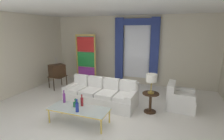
{
  "coord_description": "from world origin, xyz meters",
  "views": [
    {
      "loc": [
        1.91,
        -4.55,
        2.38
      ],
      "look_at": [
        -0.08,
        0.9,
        1.05
      ],
      "focal_mm": 28.02,
      "sensor_mm": 36.0,
      "label": 1
    }
  ],
  "objects_px": {
    "bottle_crystal_tall": "(64,97)",
    "round_side_table": "(150,101)",
    "vintage_tv": "(57,71)",
    "stained_glass_divider": "(86,60)",
    "couch_white_long": "(101,95)",
    "coffee_table": "(79,109)",
    "bottle_amber_squat": "(77,107)",
    "bottle_blue_decanter": "(76,104)",
    "table_lamp_brass": "(152,79)",
    "bottle_ruby_flask": "(82,101)",
    "armchair_white": "(179,100)",
    "peacock_figurine": "(92,81)"
  },
  "relations": [
    {
      "from": "bottle_crystal_tall",
      "to": "round_side_table",
      "type": "bearing_deg",
      "value": 25.64
    },
    {
      "from": "couch_white_long",
      "to": "bottle_amber_squat",
      "type": "xyz_separation_m",
      "value": [
        0.01,
        -1.51,
        0.24
      ]
    },
    {
      "from": "bottle_blue_decanter",
      "to": "peacock_figurine",
      "type": "distance_m",
      "value": 2.98
    },
    {
      "from": "coffee_table",
      "to": "bottle_blue_decanter",
      "type": "height_order",
      "value": "bottle_blue_decanter"
    },
    {
      "from": "bottle_amber_squat",
      "to": "peacock_figurine",
      "type": "relative_size",
      "value": 0.55
    },
    {
      "from": "bottle_crystal_tall",
      "to": "bottle_ruby_flask",
      "type": "height_order",
      "value": "bottle_crystal_tall"
    },
    {
      "from": "bottle_crystal_tall",
      "to": "vintage_tv",
      "type": "distance_m",
      "value": 2.65
    },
    {
      "from": "couch_white_long",
      "to": "coffee_table",
      "type": "bearing_deg",
      "value": -92.4
    },
    {
      "from": "bottle_crystal_tall",
      "to": "bottle_amber_squat",
      "type": "bearing_deg",
      "value": -30.55
    },
    {
      "from": "bottle_amber_squat",
      "to": "round_side_table",
      "type": "relative_size",
      "value": 0.56
    },
    {
      "from": "couch_white_long",
      "to": "peacock_figurine",
      "type": "relative_size",
      "value": 3.98
    },
    {
      "from": "bottle_ruby_flask",
      "to": "armchair_white",
      "type": "relative_size",
      "value": 0.37
    },
    {
      "from": "bottle_crystal_tall",
      "to": "armchair_white",
      "type": "height_order",
      "value": "armchair_white"
    },
    {
      "from": "couch_white_long",
      "to": "bottle_crystal_tall",
      "type": "height_order",
      "value": "couch_white_long"
    },
    {
      "from": "bottle_ruby_flask",
      "to": "stained_glass_divider",
      "type": "relative_size",
      "value": 0.15
    },
    {
      "from": "bottle_amber_squat",
      "to": "table_lamp_brass",
      "type": "distance_m",
      "value": 2.2
    },
    {
      "from": "couch_white_long",
      "to": "bottle_blue_decanter",
      "type": "distance_m",
      "value": 1.28
    },
    {
      "from": "armchair_white",
      "to": "bottle_crystal_tall",
      "type": "bearing_deg",
      "value": -151.7
    },
    {
      "from": "couch_white_long",
      "to": "table_lamp_brass",
      "type": "xyz_separation_m",
      "value": [
        1.6,
        -0.06,
        0.72
      ]
    },
    {
      "from": "coffee_table",
      "to": "table_lamp_brass",
      "type": "distance_m",
      "value": 2.18
    },
    {
      "from": "bottle_crystal_tall",
      "to": "round_side_table",
      "type": "xyz_separation_m",
      "value": [
        2.23,
        1.07,
        -0.2
      ]
    },
    {
      "from": "bottle_blue_decanter",
      "to": "stained_glass_divider",
      "type": "height_order",
      "value": "stained_glass_divider"
    },
    {
      "from": "vintage_tv",
      "to": "round_side_table",
      "type": "distance_m",
      "value": 4.09
    },
    {
      "from": "bottle_blue_decanter",
      "to": "vintage_tv",
      "type": "height_order",
      "value": "vintage_tv"
    },
    {
      "from": "bottle_crystal_tall",
      "to": "stained_glass_divider",
      "type": "relative_size",
      "value": 0.16
    },
    {
      "from": "couch_white_long",
      "to": "bottle_blue_decanter",
      "type": "bearing_deg",
      "value": -98.5
    },
    {
      "from": "bottle_ruby_flask",
      "to": "table_lamp_brass",
      "type": "distance_m",
      "value": 2.04
    },
    {
      "from": "couch_white_long",
      "to": "bottle_ruby_flask",
      "type": "xyz_separation_m",
      "value": [
        -0.05,
        -1.16,
        0.23
      ]
    },
    {
      "from": "bottle_blue_decanter",
      "to": "coffee_table",
      "type": "bearing_deg",
      "value": -28.08
    },
    {
      "from": "bottle_ruby_flask",
      "to": "round_side_table",
      "type": "relative_size",
      "value": 0.54
    },
    {
      "from": "bottle_crystal_tall",
      "to": "bottle_ruby_flask",
      "type": "relative_size",
      "value": 1.11
    },
    {
      "from": "couch_white_long",
      "to": "table_lamp_brass",
      "type": "height_order",
      "value": "table_lamp_brass"
    },
    {
      "from": "coffee_table",
      "to": "table_lamp_brass",
      "type": "relative_size",
      "value": 2.74
    },
    {
      "from": "bottle_blue_decanter",
      "to": "table_lamp_brass",
      "type": "bearing_deg",
      "value": 33.72
    },
    {
      "from": "vintage_tv",
      "to": "bottle_crystal_tall",
      "type": "bearing_deg",
      "value": -48.95
    },
    {
      "from": "round_side_table",
      "to": "bottle_blue_decanter",
      "type": "bearing_deg",
      "value": -146.28
    },
    {
      "from": "couch_white_long",
      "to": "stained_glass_divider",
      "type": "relative_size",
      "value": 1.08
    },
    {
      "from": "bottle_amber_squat",
      "to": "couch_white_long",
      "type": "bearing_deg",
      "value": 90.36
    },
    {
      "from": "bottle_ruby_flask",
      "to": "stained_glass_divider",
      "type": "bearing_deg",
      "value": 116.28
    },
    {
      "from": "bottle_ruby_flask",
      "to": "peacock_figurine",
      "type": "bearing_deg",
      "value": 111.3
    },
    {
      "from": "bottle_crystal_tall",
      "to": "couch_white_long",
      "type": "bearing_deg",
      "value": 60.98
    },
    {
      "from": "vintage_tv",
      "to": "stained_glass_divider",
      "type": "relative_size",
      "value": 0.61
    },
    {
      "from": "table_lamp_brass",
      "to": "bottle_blue_decanter",
      "type": "bearing_deg",
      "value": -146.28
    },
    {
      "from": "bottle_ruby_flask",
      "to": "vintage_tv",
      "type": "relative_size",
      "value": 0.24
    },
    {
      "from": "coffee_table",
      "to": "bottle_amber_squat",
      "type": "height_order",
      "value": "bottle_amber_squat"
    },
    {
      "from": "bottle_amber_squat",
      "to": "vintage_tv",
      "type": "relative_size",
      "value": 0.25
    },
    {
      "from": "bottle_ruby_flask",
      "to": "couch_white_long",
      "type": "bearing_deg",
      "value": 87.5
    },
    {
      "from": "armchair_white",
      "to": "table_lamp_brass",
      "type": "relative_size",
      "value": 1.51
    },
    {
      "from": "vintage_tv",
      "to": "table_lamp_brass",
      "type": "relative_size",
      "value": 2.36
    },
    {
      "from": "bottle_amber_squat",
      "to": "bottle_ruby_flask",
      "type": "xyz_separation_m",
      "value": [
        -0.06,
        0.34,
        -0.0
      ]
    }
  ]
}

